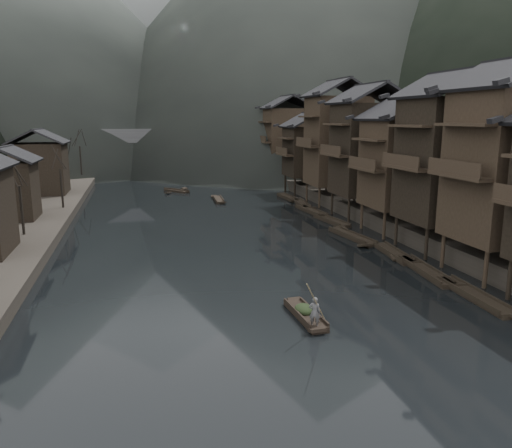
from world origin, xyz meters
name	(u,v)px	position (x,y,z in m)	size (l,w,h in m)	color
water	(264,288)	(0.00, 0.00, 0.00)	(300.00, 300.00, 0.00)	black
right_bank	(415,184)	(35.00, 40.00, 0.90)	(40.00, 200.00, 1.80)	#2D2823
stilt_houses	(376,137)	(17.28, 19.21, 9.00)	(9.00, 67.60, 16.08)	black
bare_trees	(50,162)	(-17.00, 28.01, 6.35)	(3.89, 73.11, 7.77)	black
moored_sampans	(345,228)	(12.25, 15.03, 0.20)	(3.16, 47.62, 0.47)	black
midriver_boats	(198,195)	(0.51, 40.53, 0.20)	(7.47, 15.26, 0.45)	black
stone_bridge	(176,148)	(0.00, 72.00, 5.11)	(40.00, 6.00, 9.00)	#4C4C4F
hills	(168,2)	(6.37, 168.91, 52.96)	(320.00, 380.00, 117.76)	black
hero_sampan	(305,315)	(1.00, -5.45, 0.20)	(1.23, 4.94, 0.43)	black
cargo_heap	(304,304)	(1.01, -5.23, 0.76)	(1.08, 1.42, 0.65)	black
boatman	(315,308)	(0.92, -7.17, 1.27)	(0.61, 0.40, 1.67)	#575659
bamboo_pole	(320,260)	(1.12, -7.17, 3.86)	(0.06, 0.06, 4.66)	#8C7A51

